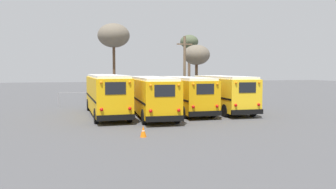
# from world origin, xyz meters

# --- Properties ---
(ground_plane) EXTENTS (160.00, 160.00, 0.00)m
(ground_plane) POSITION_xyz_m (0.00, 0.00, 0.00)
(ground_plane) COLOR #4C4C4F
(school_bus_0) EXTENTS (2.82, 10.45, 3.27)m
(school_bus_0) POSITION_xyz_m (-5.04, 0.36, 1.78)
(school_bus_0) COLOR #EAAA0F
(school_bus_0) RESTS_ON ground
(school_bus_1) EXTENTS (3.01, 10.43, 3.10)m
(school_bus_1) POSITION_xyz_m (-1.68, -1.01, 1.70)
(school_bus_1) COLOR #E5A00C
(school_bus_1) RESTS_ON ground
(school_bus_2) EXTENTS (2.73, 9.97, 3.05)m
(school_bus_2) POSITION_xyz_m (1.68, 0.67, 1.66)
(school_bus_2) COLOR #E5A00C
(school_bus_2) RESTS_ON ground
(school_bus_3) EXTENTS (2.89, 9.44, 3.13)m
(school_bus_3) POSITION_xyz_m (5.04, 0.22, 1.71)
(school_bus_3) COLOR yellow
(school_bus_3) RESTS_ON ground
(utility_pole) EXTENTS (1.80, 0.29, 7.44)m
(utility_pole) POSITION_xyz_m (4.41, 8.89, 3.87)
(utility_pole) COLOR brown
(utility_pole) RESTS_ON ground
(bare_tree_0) EXTENTS (2.43, 2.43, 8.37)m
(bare_tree_0) POSITION_xyz_m (7.36, 15.72, 7.16)
(bare_tree_0) COLOR brown
(bare_tree_0) RESTS_ON ground
(bare_tree_1) EXTENTS (3.20, 3.20, 6.68)m
(bare_tree_1) POSITION_xyz_m (6.64, 11.01, 5.42)
(bare_tree_1) COLOR brown
(bare_tree_1) RESTS_ON ground
(bare_tree_2) EXTENTS (3.94, 3.94, 9.41)m
(bare_tree_2) POSITION_xyz_m (-2.76, 15.04, 7.85)
(bare_tree_2) COLOR brown
(bare_tree_2) RESTS_ON ground
(fence_line) EXTENTS (18.14, 0.06, 1.42)m
(fence_line) POSITION_xyz_m (-0.00, 7.64, 0.99)
(fence_line) COLOR #939399
(fence_line) RESTS_ON ground
(traffic_cone) EXTENTS (0.36, 0.36, 0.63)m
(traffic_cone) POSITION_xyz_m (-3.89, -8.78, 0.31)
(traffic_cone) COLOR orange
(traffic_cone) RESTS_ON ground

